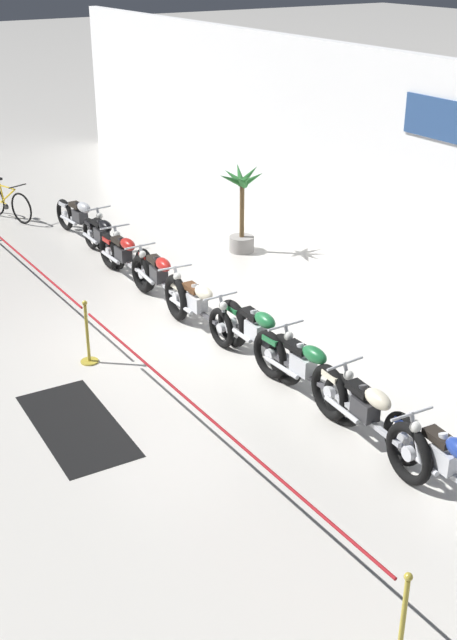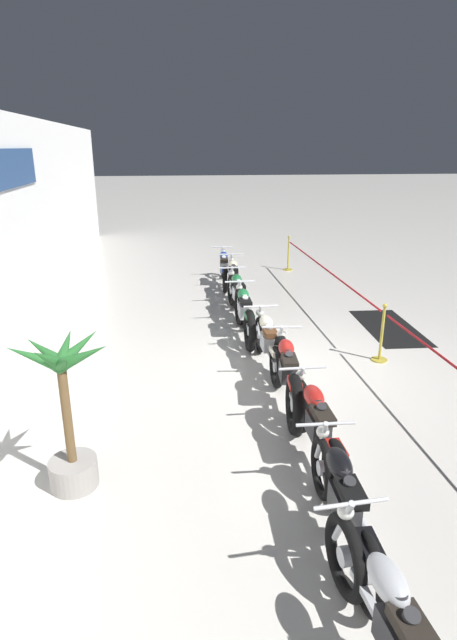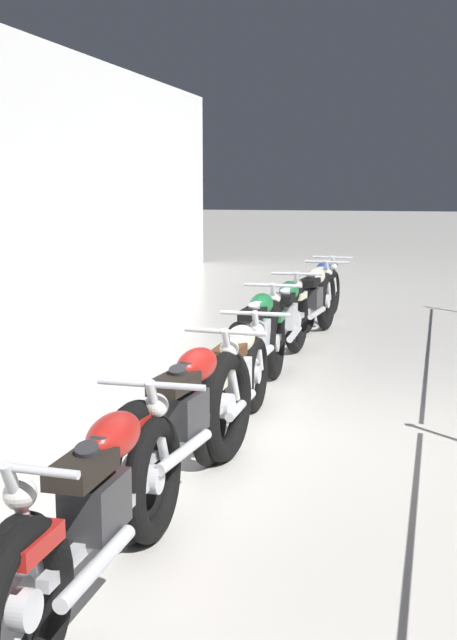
% 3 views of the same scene
% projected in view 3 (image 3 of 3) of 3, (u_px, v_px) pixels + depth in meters
% --- Properties ---
extents(ground_plane, '(120.00, 120.00, 0.00)m').
position_uv_depth(ground_plane, '(303.00, 437.00, 6.39)').
color(ground_plane, silver).
extents(motorcycle_red_2, '(2.17, 0.62, 0.94)m').
position_uv_depth(motorcycle_red_2, '(101.00, 512.00, 3.78)').
color(motorcycle_red_2, black).
rests_on(motorcycle_red_2, ground).
extents(motorcycle_red_3, '(2.27, 0.62, 0.98)m').
position_uv_depth(motorcycle_red_3, '(187.00, 423.00, 5.12)').
color(motorcycle_red_3, black).
rests_on(motorcycle_red_3, ground).
extents(motorcycle_cream_4, '(2.10, 0.62, 0.91)m').
position_uv_depth(motorcycle_cream_4, '(236.00, 379.00, 6.39)').
color(motorcycle_cream_4, black).
rests_on(motorcycle_cream_4, ground).
extents(motorcycle_green_5, '(2.25, 0.62, 0.97)m').
position_uv_depth(motorcycle_green_5, '(257.00, 341.00, 7.87)').
color(motorcycle_green_5, black).
rests_on(motorcycle_green_5, ground).
extents(motorcycle_green_6, '(2.37, 0.62, 0.95)m').
position_uv_depth(motorcycle_green_6, '(287.00, 321.00, 9.06)').
color(motorcycle_green_6, black).
rests_on(motorcycle_green_6, ground).
extents(motorcycle_cream_7, '(2.45, 0.62, 0.97)m').
position_uv_depth(motorcycle_cream_7, '(313.00, 303.00, 10.36)').
color(motorcycle_cream_7, black).
rests_on(motorcycle_cream_7, ground).
extents(motorcycle_blue_8, '(2.29, 0.62, 0.93)m').
position_uv_depth(motorcycle_blue_8, '(321.00, 292.00, 11.62)').
color(motorcycle_blue_8, black).
rests_on(motorcycle_blue_8, ground).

